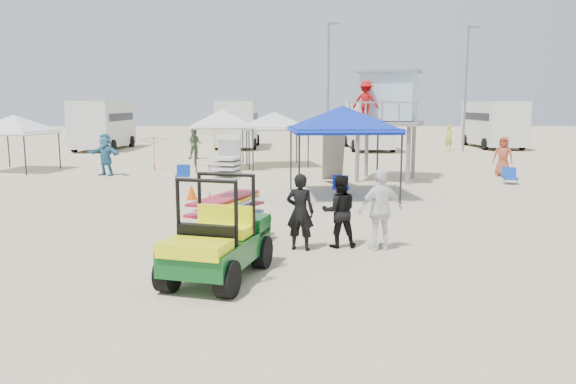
{
  "coord_description": "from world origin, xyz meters",
  "views": [
    {
      "loc": [
        0.49,
        -8.27,
        3.07
      ],
      "look_at": [
        0.5,
        3.0,
        1.3
      ],
      "focal_mm": 35.0,
      "sensor_mm": 36.0,
      "label": 1
    }
  ],
  "objects_px": {
    "surf_trailer": "(230,207)",
    "utility_cart": "(216,233)",
    "lifeguard_tower": "(385,101)",
    "canopy_blue": "(343,110)",
    "man_left": "(300,212)"
  },
  "relations": [
    {
      "from": "utility_cart",
      "to": "man_left",
      "type": "distance_m",
      "value": 2.54
    },
    {
      "from": "utility_cart",
      "to": "lifeguard_tower",
      "type": "xyz_separation_m",
      "value": [
        5.16,
        13.15,
        2.35
      ]
    },
    {
      "from": "utility_cart",
      "to": "surf_trailer",
      "type": "bearing_deg",
      "value": 89.85
    },
    {
      "from": "surf_trailer",
      "to": "utility_cart",
      "type": "bearing_deg",
      "value": -90.15
    },
    {
      "from": "utility_cart",
      "to": "surf_trailer",
      "type": "distance_m",
      "value": 2.33
    },
    {
      "from": "surf_trailer",
      "to": "lifeguard_tower",
      "type": "bearing_deg",
      "value": 64.52
    },
    {
      "from": "surf_trailer",
      "to": "canopy_blue",
      "type": "height_order",
      "value": "canopy_blue"
    },
    {
      "from": "utility_cart",
      "to": "lifeguard_tower",
      "type": "distance_m",
      "value": 14.32
    },
    {
      "from": "lifeguard_tower",
      "to": "canopy_blue",
      "type": "bearing_deg",
      "value": -116.98
    },
    {
      "from": "surf_trailer",
      "to": "man_left",
      "type": "relative_size",
      "value": 1.51
    },
    {
      "from": "utility_cart",
      "to": "lifeguard_tower",
      "type": "bearing_deg",
      "value": 68.57
    },
    {
      "from": "man_left",
      "to": "lifeguard_tower",
      "type": "height_order",
      "value": "lifeguard_tower"
    },
    {
      "from": "surf_trailer",
      "to": "canopy_blue",
      "type": "bearing_deg",
      "value": 65.46
    },
    {
      "from": "lifeguard_tower",
      "to": "utility_cart",
      "type": "bearing_deg",
      "value": -111.43
    },
    {
      "from": "lifeguard_tower",
      "to": "canopy_blue",
      "type": "relative_size",
      "value": 1.21
    }
  ]
}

